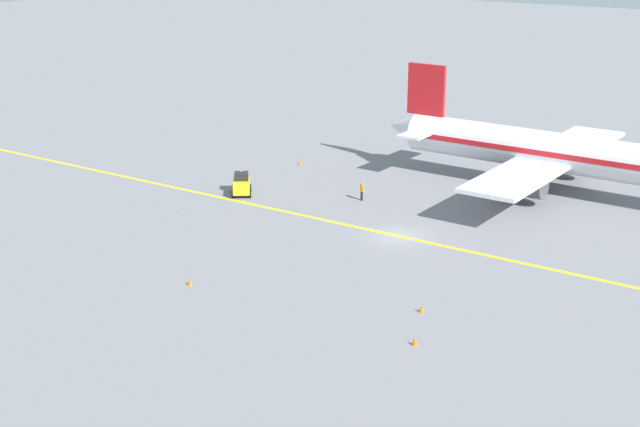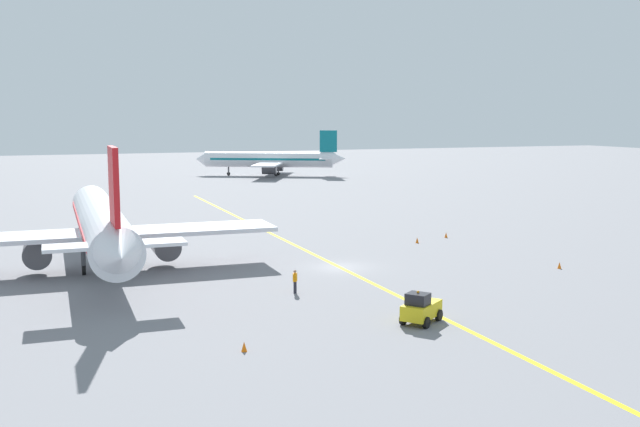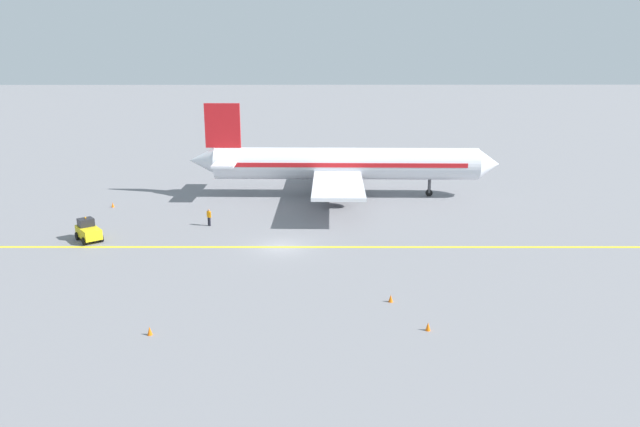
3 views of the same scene
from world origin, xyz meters
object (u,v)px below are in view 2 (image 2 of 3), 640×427
Objects in this scene: airplane_at_gate at (102,225)px; airplane_distant_taxiing at (271,160)px; baggage_tug_white at (421,309)px; traffic_cone_by_wingtip at (559,265)px; ground_crew_worker at (295,281)px; traffic_cone_mid_apron at (244,347)px; traffic_cone_near_nose at (417,240)px; traffic_cone_far_edge at (446,235)px.

airplane_at_gate is 1.20× the size of airplane_distant_taxiing.
traffic_cone_by_wingtip is at bearing 28.76° from baggage_tug_white.
ground_crew_worker is 3.05× the size of traffic_cone_mid_apron.
airplane_at_gate reaches higher than traffic_cone_near_nose.
ground_crew_worker is 28.61m from traffic_cone_far_edge.
traffic_cone_far_edge is at bearing 37.34° from ground_crew_worker.
ground_crew_worker reaches higher than traffic_cone_mid_apron.
ground_crew_worker is 3.05× the size of traffic_cone_far_edge.
airplane_at_gate is 28.84m from baggage_tug_white.
airplane_distant_taxiing is 53.94× the size of traffic_cone_near_nose.
baggage_tug_white is at bearing -103.06° from airplane_distant_taxiing.
airplane_at_gate reaches higher than traffic_cone_mid_apron.
airplane_distant_taxiing is at bearing 64.27° from airplane_at_gate.
ground_crew_worker is at bearing -48.35° from airplane_at_gate.
ground_crew_worker is (-4.53, 10.10, 0.01)m from baggage_tug_white.
traffic_cone_near_nose is (-11.97, -85.57, -3.06)m from airplane_distant_taxiing.
airplane_distant_taxiing is at bearing 73.30° from ground_crew_worker.
traffic_cone_near_nose is at bearing 46.91° from traffic_cone_mid_apron.
traffic_cone_far_edge is (4.38, 1.82, 0.00)m from traffic_cone_near_nose.
traffic_cone_by_wingtip is 1.00× the size of traffic_cone_far_edge.
airplane_distant_taxiing is at bearing 84.82° from traffic_cone_far_edge.
traffic_cone_mid_apron is 32.42m from traffic_cone_by_wingtip.
ground_crew_worker reaches higher than traffic_cone_far_edge.
traffic_cone_by_wingtip is at bearing -94.02° from airplane_distant_taxiing.
traffic_cone_near_nose is at bearing -97.97° from airplane_distant_taxiing.
traffic_cone_by_wingtip is (18.71, 10.27, -0.63)m from baggage_tug_white.
baggage_tug_white reaches higher than ground_crew_worker.
airplane_at_gate is 30.56m from traffic_cone_near_nose.
airplane_distant_taxiing is (42.26, 87.69, -0.37)m from airplane_at_gate.
airplane_at_gate is at bearing 159.36° from traffic_cone_by_wingtip.
airplane_distant_taxiing is 53.94× the size of traffic_cone_mid_apron.
baggage_tug_white is (-25.80, -111.21, -2.44)m from airplane_distant_taxiing.
ground_crew_worker is at bearing -139.76° from traffic_cone_near_nose.
ground_crew_worker is 3.05× the size of traffic_cone_by_wingtip.
traffic_cone_mid_apron is at bearing -121.15° from ground_crew_worker.
airplane_distant_taxiing is 118.72m from traffic_cone_mid_apron.
airplane_distant_taxiing is 114.19m from baggage_tug_white.
traffic_cone_near_nose and traffic_cone_far_edge have the same top height.
traffic_cone_far_edge is at bearing -95.18° from airplane_distant_taxiing.
airplane_distant_taxiing is 101.24m from traffic_cone_by_wingtip.
traffic_cone_mid_apron and traffic_cone_by_wingtip have the same top height.
baggage_tug_white is 32.95m from traffic_cone_far_edge.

